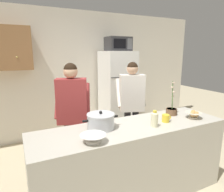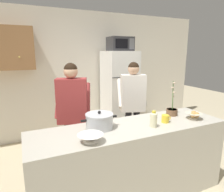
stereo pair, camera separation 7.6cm
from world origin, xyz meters
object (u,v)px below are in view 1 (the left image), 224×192
object	(u,v)px
bottle_near_edge	(155,119)
empty_bowl	(93,138)
potted_orchid	(172,110)
person_by_sink	(132,98)
bread_bowl	(193,114)
person_near_pot	(72,107)
coffee_mug	(166,118)
microwave	(118,44)
cooking_pot	(101,121)
refrigerator	(117,93)

from	to	relation	value
bottle_near_edge	empty_bowl	bearing A→B (deg)	-174.44
empty_bowl	potted_orchid	distance (m)	1.33
person_by_sink	bottle_near_edge	world-z (taller)	person_by_sink
bread_bowl	bottle_near_edge	xyz separation A→B (m)	(-0.64, -0.01, 0.04)
person_near_pot	coffee_mug	world-z (taller)	person_near_pot
microwave	bottle_near_edge	size ratio (longest dim) A/B	2.51
person_by_sink	bread_bowl	size ratio (longest dim) A/B	7.49
person_near_pot	cooking_pot	xyz separation A→B (m)	(0.14, -0.68, -0.01)
coffee_mug	empty_bowl	size ratio (longest dim) A/B	0.52
person_by_sink	bottle_near_edge	bearing A→B (deg)	-108.57
coffee_mug	empty_bowl	distance (m)	1.03
bread_bowl	potted_orchid	world-z (taller)	potted_orchid
microwave	potted_orchid	bearing A→B (deg)	-92.23
refrigerator	microwave	xyz separation A→B (m)	(0.00, -0.02, 1.03)
person_by_sink	coffee_mug	size ratio (longest dim) A/B	12.29
cooking_pot	bread_bowl	size ratio (longest dim) A/B	1.98
potted_orchid	bread_bowl	bearing A→B (deg)	-59.22
microwave	person_near_pot	xyz separation A→B (m)	(-1.28, -1.05, -0.91)
coffee_mug	empty_bowl	bearing A→B (deg)	-172.04
bottle_near_edge	potted_orchid	size ratio (longest dim) A/B	0.41
person_by_sink	empty_bowl	size ratio (longest dim) A/B	6.36
refrigerator	person_by_sink	xyz separation A→B (m)	(-0.20, -0.90, 0.11)
coffee_mug	bread_bowl	size ratio (longest dim) A/B	0.61
microwave	bottle_near_edge	bearing A→B (deg)	-106.03
refrigerator	person_near_pot	distance (m)	1.67
person_near_pot	coffee_mug	distance (m)	1.27
coffee_mug	bottle_near_edge	xyz separation A→B (m)	(-0.23, -0.07, 0.05)
person_near_pot	potted_orchid	distance (m)	1.38
microwave	empty_bowl	bearing A→B (deg)	-123.58
coffee_mug	bottle_near_edge	bearing A→B (deg)	-163.97
microwave	cooking_pot	size ratio (longest dim) A/B	1.13
potted_orchid	bottle_near_edge	bearing A→B (deg)	-152.42
coffee_mug	bread_bowl	xyz separation A→B (m)	(0.42, -0.05, 0.00)
coffee_mug	potted_orchid	distance (m)	0.33
person_by_sink	potted_orchid	xyz separation A→B (m)	(0.13, -0.82, -0.01)
person_near_pot	empty_bowl	distance (m)	0.99
empty_bowl	microwave	bearing A→B (deg)	56.42
refrigerator	potted_orchid	xyz separation A→B (m)	(-0.07, -1.72, 0.09)
microwave	person_near_pot	bearing A→B (deg)	-140.67
microwave	empty_bowl	world-z (taller)	microwave
person_near_pot	bread_bowl	distance (m)	1.63
cooking_pot	bottle_near_edge	world-z (taller)	cooking_pot
microwave	coffee_mug	bearing A→B (deg)	-100.03
bottle_near_edge	potted_orchid	distance (m)	0.56
bottle_near_edge	cooking_pot	bearing A→B (deg)	158.87
empty_bowl	potted_orchid	bearing A→B (deg)	14.65
coffee_mug	potted_orchid	size ratio (longest dim) A/B	0.28
microwave	person_by_sink	distance (m)	1.30
person_by_sink	bottle_near_edge	size ratio (longest dim) A/B	8.40
coffee_mug	potted_orchid	bearing A→B (deg)	35.81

